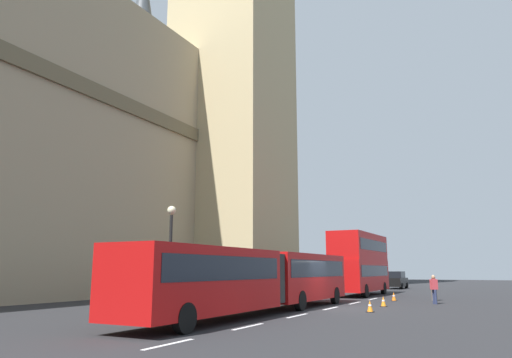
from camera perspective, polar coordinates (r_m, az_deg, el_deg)
ground_plane at (r=26.37m, az=9.25°, el=-15.31°), size 160.00×160.00×0.00m
lane_centre_marking at (r=24.05m, az=7.29°, el=-15.78°), size 25.20×0.16×0.01m
articulated_bus at (r=22.90m, az=0.56°, el=-11.74°), size 18.70×2.54×2.90m
double_decker_bus at (r=39.50m, az=12.56°, el=-9.78°), size 9.38×2.54×4.90m
sedan_lead at (r=54.40m, az=16.73°, el=-11.74°), size 4.40×1.86×1.85m
traffic_cone_west at (r=24.29m, az=13.74°, el=-14.86°), size 0.36×0.36×0.58m
traffic_cone_middle at (r=28.04m, az=15.29°, el=-14.23°), size 0.36×0.36×0.58m
traffic_cone_east at (r=33.27m, az=16.48°, el=-13.60°), size 0.36×0.36×0.58m
street_lamp at (r=24.31m, az=-10.42°, el=-8.44°), size 0.44×0.44×5.27m
pedestrian_near_cones at (r=30.97m, az=20.92°, el=-12.39°), size 0.43×0.46×1.69m
pedestrian_by_kerb at (r=34.23m, az=20.89°, el=-12.19°), size 0.45×0.35×1.69m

